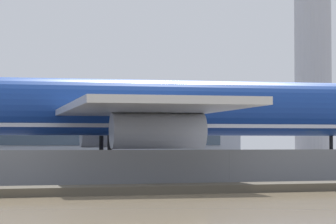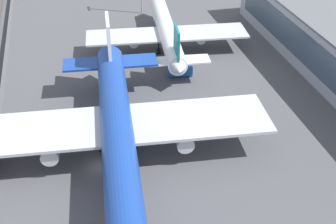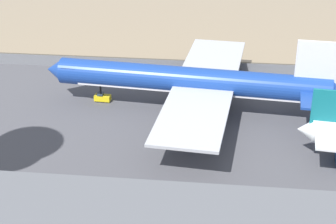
# 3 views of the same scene
# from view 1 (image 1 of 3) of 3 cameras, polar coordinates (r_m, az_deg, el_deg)

# --- Properties ---
(ground_plane) EXTENTS (500.00, 500.00, 0.00)m
(ground_plane) POSITION_cam_1_polar(r_m,az_deg,el_deg) (69.06, -0.60, -4.73)
(ground_plane) COLOR #4C4C51
(shoreline_seawall) EXTENTS (320.00, 3.00, 0.50)m
(shoreline_seawall) POSITION_cam_1_polar(r_m,az_deg,el_deg) (49.85, 6.40, -5.38)
(shoreline_seawall) COLOR #474238
(shoreline_seawall) RESTS_ON ground
(perimeter_fence) EXTENTS (280.00, 0.10, 2.55)m
(perimeter_fence) POSITION_cam_1_polar(r_m,az_deg,el_deg) (53.94, 4.43, -4.06)
(perimeter_fence) COLOR slate
(perimeter_fence) RESTS_ON ground
(cargo_jet_blue) EXTENTS (58.27, 50.71, 15.75)m
(cargo_jet_blue) POSITION_cam_1_polar(r_m,az_deg,el_deg) (72.14, -2.39, 0.15)
(cargo_jet_blue) COLOR #193D93
(cargo_jet_blue) RESTS_ON ground
(baggage_tug) EXTENTS (3.30, 1.81, 1.80)m
(baggage_tug) POSITION_cam_1_polar(r_m,az_deg,el_deg) (77.39, 11.66, -3.82)
(baggage_tug) COLOR yellow
(baggage_tug) RESTS_ON ground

